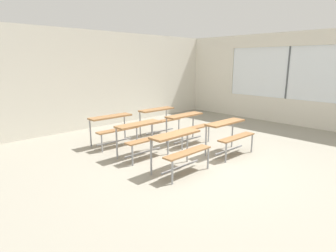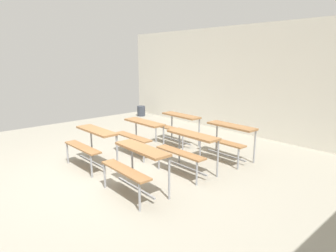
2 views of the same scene
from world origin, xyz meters
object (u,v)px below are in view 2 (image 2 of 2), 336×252
(desk_bench_r1c0, at_px, (140,130))
(desk_bench_r2c0, at_px, (178,122))
(desk_bench_r2c1, at_px, (228,134))
(trash_bin, at_px, (141,111))
(desk_bench_r1c1, at_px, (188,144))
(desk_bench_r0c1, at_px, (136,160))
(desk_bench_r0c0, at_px, (92,139))

(desk_bench_r1c0, xyz_separation_m, desk_bench_r2c0, (0.00, 1.16, 0.00))
(desk_bench_r2c1, bearing_deg, desk_bench_r2c0, -179.29)
(desk_bench_r1c0, height_order, desk_bench_r2c0, same)
(trash_bin, bearing_deg, desk_bench_r1c1, -28.21)
(desk_bench_r0c1, distance_m, trash_bin, 6.43)
(desk_bench_r0c1, bearing_deg, desk_bench_r2c0, 124.24)
(desk_bench_r2c0, bearing_deg, desk_bench_r1c1, -36.68)
(desk_bench_r0c0, xyz_separation_m, desk_bench_r1c1, (1.51, 1.17, 0.00))
(desk_bench_r1c0, bearing_deg, desk_bench_r2c1, 36.43)
(desk_bench_r2c1, distance_m, trash_bin, 5.33)
(desk_bench_r1c1, bearing_deg, desk_bench_r2c0, 142.60)
(desk_bench_r0c0, distance_m, trash_bin, 5.25)
(desk_bench_r1c1, xyz_separation_m, trash_bin, (-5.03, 2.70, -0.38))
(desk_bench_r1c1, bearing_deg, desk_bench_r2c1, 88.05)
(desk_bench_r1c1, distance_m, trash_bin, 5.72)
(desk_bench_r0c0, height_order, desk_bench_r2c1, same)
(desk_bench_r1c0, bearing_deg, desk_bench_r1c1, -0.23)
(desk_bench_r1c1, relative_size, desk_bench_r2c1, 0.99)
(trash_bin, bearing_deg, desk_bench_r2c1, -17.03)
(desk_bench_r1c0, xyz_separation_m, desk_bench_r2c1, (1.53, 1.14, 0.00))
(desk_bench_r0c0, bearing_deg, desk_bench_r1c1, 37.29)
(desk_bench_r0c0, xyz_separation_m, desk_bench_r2c0, (0.03, 2.33, 0.00))
(desk_bench_r2c0, bearing_deg, desk_bench_r0c0, -89.32)
(desk_bench_r0c1, xyz_separation_m, desk_bench_r2c1, (0.01, 2.37, 0.00))
(desk_bench_r0c1, bearing_deg, desk_bench_r1c1, 93.77)
(desk_bench_r0c0, xyz_separation_m, desk_bench_r2c1, (1.56, 2.31, 0.00))
(desk_bench_r0c0, relative_size, desk_bench_r0c1, 0.99)
(desk_bench_r0c1, height_order, desk_bench_r2c0, same)
(desk_bench_r1c1, distance_m, desk_bench_r2c0, 1.88)
(desk_bench_r1c1, bearing_deg, trash_bin, 152.43)
(desk_bench_r2c0, relative_size, trash_bin, 2.97)
(desk_bench_r0c1, distance_m, desk_bench_r2c0, 2.83)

